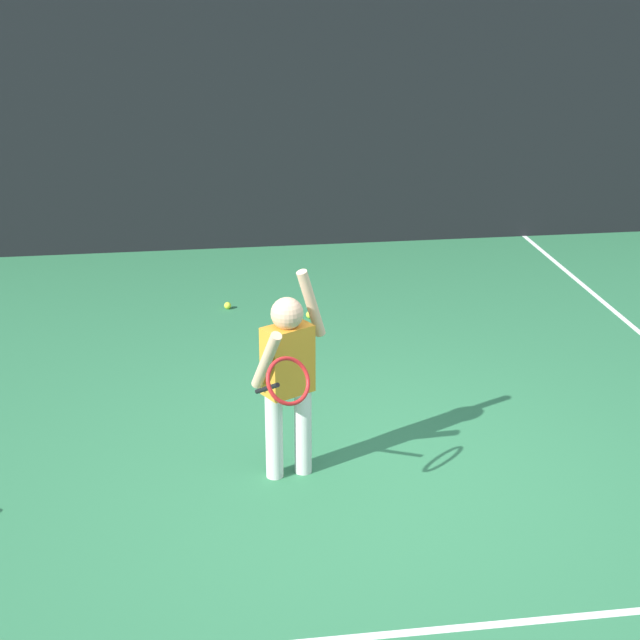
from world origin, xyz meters
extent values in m
plane|color=#2D7247|center=(0.00, 0.00, 0.00)|extent=(20.00, 20.00, 0.00)
cube|color=white|center=(0.00, -1.42, 0.00)|extent=(9.00, 0.05, 0.00)
cube|color=black|center=(0.00, 5.22, 1.74)|extent=(12.28, 0.08, 3.48)
cylinder|color=slate|center=(0.00, 5.28, 1.81)|extent=(0.09, 0.09, 3.63)
cylinder|color=silver|center=(-0.64, 0.16, 0.29)|extent=(0.11, 0.11, 0.58)
cylinder|color=silver|center=(-0.45, 0.19, 0.29)|extent=(0.11, 0.11, 0.58)
cube|color=orange|center=(-0.54, 0.18, 0.80)|extent=(0.34, 0.29, 0.44)
sphere|color=tan|center=(-0.54, 0.18, 1.10)|extent=(0.20, 0.20, 0.20)
cylinder|color=tan|center=(-0.38, 0.29, 1.12)|extent=(0.21, 0.16, 0.46)
cylinder|color=tan|center=(-0.68, 0.03, 0.87)|extent=(0.20, 0.29, 0.43)
cylinder|color=black|center=(-0.69, -0.11, 0.75)|extent=(0.14, 0.22, 0.15)
torus|color=red|center=(-0.59, -0.30, 0.88)|extent=(0.33, 0.28, 0.26)
sphere|color=#CCE033|center=(-0.79, 3.24, 0.03)|extent=(0.07, 0.07, 0.07)
sphere|color=#CCE033|center=(-0.06, 2.90, 0.03)|extent=(0.07, 0.07, 0.07)
camera|label=1|loc=(-1.08, -5.14, 3.16)|focal=53.43mm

